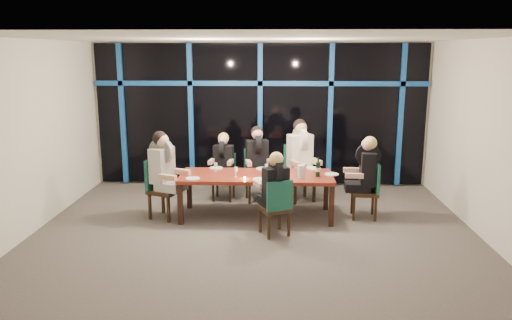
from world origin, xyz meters
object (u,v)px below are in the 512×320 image
object	(u,v)px
diner_end_right	(366,165)
wine_bottle	(318,169)
chair_end_right	(369,187)
chair_near_mid	(277,205)
diner_far_left	(223,157)
diner_far_right	(301,148)
dining_table	(256,178)
chair_far_mid	(257,172)
diner_far_mid	(257,153)
chair_far_right	(298,169)
water_pitcher	(301,172)
chair_far_left	(224,174)
diner_near_mid	(275,181)
diner_end_left	(164,162)
chair_end_left	(160,185)

from	to	relation	value
diner_end_right	wine_bottle	world-z (taller)	diner_end_right
chair_end_right	chair_near_mid	distance (m)	1.84
diner_far_left	diner_far_right	bearing A→B (deg)	7.36
chair_end_right	diner_far_left	bearing A→B (deg)	-107.41
chair_end_right	diner_end_right	distance (m)	0.39
dining_table	diner_far_left	bearing A→B (deg)	124.14
chair_near_mid	diner_far_left	distance (m)	2.19
chair_far_mid	diner_far_mid	xyz separation A→B (m)	(0.02, -0.08, 0.39)
chair_far_right	water_pitcher	xyz separation A→B (m)	(-0.02, -1.27, 0.26)
diner_far_mid	diner_far_right	size ratio (longest dim) A/B	0.92
chair_far_left	chair_far_mid	xyz separation A→B (m)	(0.63, -0.02, 0.05)
diner_end_right	diner_near_mid	xyz separation A→B (m)	(-1.53, -0.87, -0.06)
chair_far_left	diner_end_left	xyz separation A→B (m)	(-0.90, -1.18, 0.48)
dining_table	chair_near_mid	bearing A→B (deg)	-69.46
chair_far_mid	chair_near_mid	distance (m)	2.00
chair_far_mid	diner_end_left	world-z (taller)	diner_end_left
chair_near_mid	diner_near_mid	bearing A→B (deg)	-90.00
dining_table	diner_near_mid	size ratio (longest dim) A/B	2.95
chair_far_left	chair_far_mid	world-z (taller)	chair_far_mid
diner_near_mid	chair_near_mid	bearing A→B (deg)	90.00
diner_far_left	dining_table	bearing A→B (deg)	-48.56
dining_table	diner_end_right	xyz separation A→B (m)	(1.85, 0.02, 0.24)
dining_table	chair_far_left	xyz separation A→B (m)	(-0.66, 1.06, -0.19)
chair_far_left	wine_bottle	bearing A→B (deg)	-27.03
diner_far_mid	diner_end_right	bearing A→B (deg)	-38.68
chair_near_mid	diner_near_mid	size ratio (longest dim) A/B	1.03
diner_far_mid	water_pitcher	distance (m)	1.39
diner_far_mid	wine_bottle	xyz separation A→B (m)	(1.05, -1.06, -0.06)
diner_far_left	water_pitcher	xyz separation A→B (m)	(1.42, -1.19, 0.01)
chair_end_right	water_pitcher	bearing A→B (deg)	-76.54
diner_far_left	chair_far_right	bearing A→B (deg)	10.69
chair_end_right	diner_near_mid	xyz separation A→B (m)	(-1.62, -0.87, 0.33)
chair_far_left	diner_near_mid	xyz separation A→B (m)	(0.97, -1.91, 0.37)
diner_end_left	wine_bottle	world-z (taller)	diner_end_left
chair_near_mid	diner_far_left	world-z (taller)	diner_far_left
chair_near_mid	diner_far_left	bearing A→B (deg)	-86.89
diner_near_mid	wine_bottle	distance (m)	1.05
diner_far_right	wine_bottle	distance (m)	1.12
chair_far_right	chair_far_mid	bearing A→B (deg)	159.74
dining_table	diner_far_mid	bearing A→B (deg)	91.01
chair_end_left	diner_end_right	size ratio (longest dim) A/B	1.09
water_pitcher	diner_end_left	bearing A→B (deg)	163.75
diner_far_mid	wine_bottle	bearing A→B (deg)	-57.02
chair_end_left	diner_far_mid	bearing A→B (deg)	-34.38
diner_far_right	diner_near_mid	bearing A→B (deg)	-127.21
chair_far_left	diner_far_right	size ratio (longest dim) A/B	0.85
chair_far_mid	chair_far_left	bearing A→B (deg)	166.48
chair_far_right	chair_end_left	bearing A→B (deg)	-176.68
chair_far_right	diner_far_mid	distance (m)	0.86
diner_end_right	water_pitcher	xyz separation A→B (m)	(-1.10, -0.22, -0.07)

